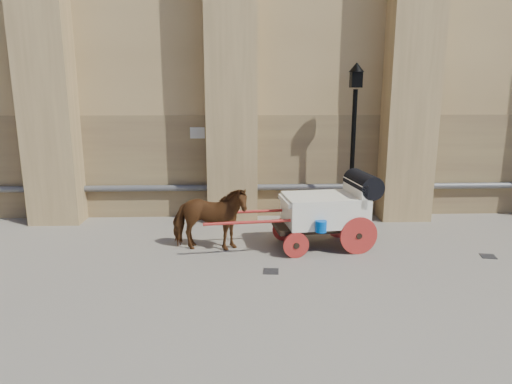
{
  "coord_description": "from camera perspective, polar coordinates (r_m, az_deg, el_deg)",
  "views": [
    {
      "loc": [
        -0.81,
        -9.24,
        3.75
      ],
      "look_at": [
        -0.42,
        1.1,
        1.39
      ],
      "focal_mm": 32.0,
      "sensor_mm": 36.0,
      "label": 1
    }
  ],
  "objects": [
    {
      "name": "ground",
      "position": [
        10.0,
        2.69,
        -9.2
      ],
      "size": [
        90.0,
        90.0,
        0.0
      ],
      "primitive_type": "plane",
      "color": "#6D655A",
      "rests_on": "ground"
    },
    {
      "name": "horse",
      "position": [
        10.72,
        -5.85,
        -3.35
      ],
      "size": [
        1.91,
        1.02,
        1.55
      ],
      "primitive_type": "imported",
      "rotation": [
        0.0,
        0.0,
        1.47
      ],
      "color": "brown",
      "rests_on": "ground"
    },
    {
      "name": "carriage",
      "position": [
        11.0,
        9.25,
        -1.95
      ],
      "size": [
        4.22,
        1.62,
        1.8
      ],
      "rotation": [
        0.0,
        0.0,
        0.13
      ],
      "color": "black",
      "rests_on": "ground"
    },
    {
      "name": "street_lamp",
      "position": [
        12.82,
        12.05,
        6.35
      ],
      "size": [
        0.41,
        0.41,
        4.42
      ],
      "color": "black",
      "rests_on": "ground"
    },
    {
      "name": "drain_grate_near",
      "position": [
        9.7,
        1.89,
        -9.87
      ],
      "size": [
        0.35,
        0.35,
        0.01
      ],
      "primitive_type": "cube",
      "rotation": [
        0.0,
        0.0,
        -0.09
      ],
      "color": "black",
      "rests_on": "ground"
    },
    {
      "name": "drain_grate_far",
      "position": [
        11.77,
        27.02,
        -7.16
      ],
      "size": [
        0.38,
        0.38,
        0.01
      ],
      "primitive_type": "cube",
      "rotation": [
        0.0,
        0.0,
        -0.22
      ],
      "color": "black",
      "rests_on": "ground"
    }
  ]
}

